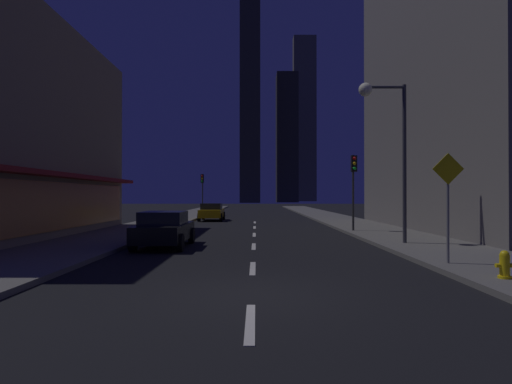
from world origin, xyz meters
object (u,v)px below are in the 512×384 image
object	(u,v)px
car_parked_near	(166,229)
street_lamp_right	(386,123)
car_parked_far	(213,212)
fire_hydrant_yellow_near	(506,265)
traffic_light_near_right	(355,176)
pedestrian_crossing_sign	(450,198)
fire_hydrant_far_left	(168,220)
traffic_light_far_left	(204,185)

from	to	relation	value
car_parked_near	street_lamp_right	bearing A→B (deg)	2.04
car_parked_far	fire_hydrant_yellow_near	size ratio (longest dim) A/B	6.48
car_parked_far	traffic_light_near_right	world-z (taller)	traffic_light_near_right
car_parked_far	car_parked_near	bearing A→B (deg)	-90.00
pedestrian_crossing_sign	car_parked_far	bearing A→B (deg)	111.53
car_parked_near	traffic_light_near_right	xyz separation A→B (m)	(9.10, 6.38, 2.45)
fire_hydrant_far_left	traffic_light_far_left	world-z (taller)	traffic_light_far_left
fire_hydrant_yellow_near	car_parked_far	bearing A→B (deg)	110.38
fire_hydrant_yellow_near	traffic_light_near_right	distance (m)	13.87
car_parked_near	pedestrian_crossing_sign	distance (m)	10.53
street_lamp_right	fire_hydrant_far_left	bearing A→B (deg)	135.32
fire_hydrant_yellow_near	traffic_light_near_right	size ratio (longest dim) A/B	0.16
pedestrian_crossing_sign	street_lamp_right	bearing A→B (deg)	92.39
car_parked_far	traffic_light_near_right	xyz separation A→B (m)	(9.10, -11.98, 2.45)
car_parked_near	traffic_light_near_right	size ratio (longest dim) A/B	1.01
fire_hydrant_yellow_near	traffic_light_far_left	size ratio (longest dim) A/B	0.16
pedestrian_crossing_sign	traffic_light_far_left	bearing A→B (deg)	109.04
car_parked_far	traffic_light_far_left	world-z (taller)	traffic_light_far_left
fire_hydrant_far_left	street_lamp_right	bearing A→B (deg)	-44.68
car_parked_far	traffic_light_far_left	xyz separation A→B (m)	(-1.90, 8.84, 2.45)
car_parked_near	traffic_light_far_left	xyz separation A→B (m)	(-1.90, 27.21, 2.45)
fire_hydrant_yellow_near	pedestrian_crossing_sign	distance (m)	2.76
traffic_light_near_right	street_lamp_right	distance (m)	6.35
fire_hydrant_yellow_near	pedestrian_crossing_sign	size ratio (longest dim) A/B	0.21
fire_hydrant_far_left	traffic_light_near_right	size ratio (longest dim) A/B	0.16
traffic_light_near_right	street_lamp_right	xyz separation A→B (m)	(-0.12, -6.06, 1.87)
car_parked_far	pedestrian_crossing_sign	xyz separation A→B (m)	(9.20, -23.32, 1.28)
fire_hydrant_yellow_near	fire_hydrant_far_left	bearing A→B (deg)	122.28
car_parked_near	fire_hydrant_yellow_near	bearing A→B (deg)	-37.20
car_parked_far	fire_hydrant_yellow_near	bearing A→B (deg)	-69.62
car_parked_near	fire_hydrant_far_left	distance (m)	11.71
street_lamp_right	car_parked_near	bearing A→B (deg)	-177.96
fire_hydrant_far_left	pedestrian_crossing_sign	size ratio (longest dim) A/B	0.21
traffic_light_far_left	pedestrian_crossing_sign	bearing A→B (deg)	-70.96
fire_hydrant_far_left	traffic_light_far_left	size ratio (longest dim) A/B	0.16
fire_hydrant_yellow_near	fire_hydrant_far_left	distance (m)	22.10
fire_hydrant_far_left	traffic_light_near_right	bearing A→B (deg)	-24.07
car_parked_far	pedestrian_crossing_sign	world-z (taller)	pedestrian_crossing_sign
street_lamp_right	traffic_light_far_left	bearing A→B (deg)	112.03
car_parked_near	traffic_light_far_left	bearing A→B (deg)	94.00
car_parked_near	car_parked_far	world-z (taller)	same
fire_hydrant_yellow_near	street_lamp_right	bearing A→B (deg)	93.95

